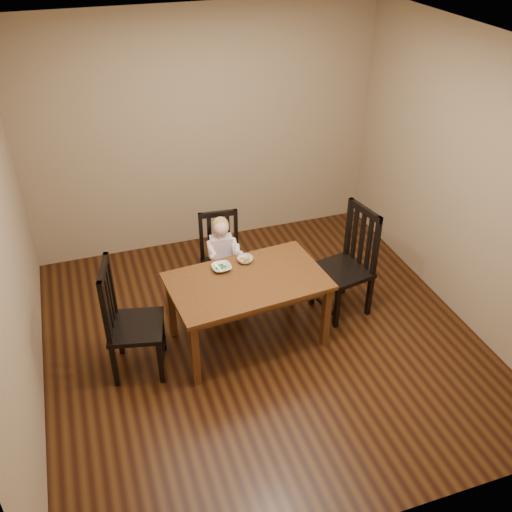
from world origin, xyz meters
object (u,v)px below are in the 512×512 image
object	(u,v)px
bowl_veg	(245,260)
chair_child	(221,260)
dining_table	(247,287)
toddler	(222,252)
bowl_peas	(222,268)
chair_right	(348,264)
chair_left	(129,322)

from	to	relation	value
bowl_veg	chair_child	bearing A→B (deg)	104.06
dining_table	toddler	bearing A→B (deg)	93.96
bowl_peas	chair_child	bearing A→B (deg)	75.29
dining_table	bowl_peas	bearing A→B (deg)	127.85
chair_child	bowl_peas	xyz separation A→B (m)	(-0.13, -0.50, 0.26)
dining_table	chair_child	size ratio (longest dim) A/B	1.53
chair_right	toddler	xyz separation A→B (m)	(-1.13, 0.53, 0.05)
chair_left	bowl_veg	bearing A→B (deg)	118.31
toddler	chair_left	bearing A→B (deg)	40.61
chair_right	bowl_peas	size ratio (longest dim) A/B	6.33
bowl_peas	chair_right	bearing A→B (deg)	-3.33
chair_right	bowl_peas	distance (m)	1.28
chair_left	bowl_veg	xyz separation A→B (m)	(1.15, 0.32, 0.19)
chair_child	bowl_peas	distance (m)	0.58
bowl_veg	toddler	bearing A→B (deg)	106.30
toddler	bowl_peas	distance (m)	0.49
chair_right	bowl_veg	distance (m)	1.04
chair_child	chair_left	distance (m)	1.29
chair_child	bowl_veg	world-z (taller)	chair_child
dining_table	chair_right	world-z (taller)	chair_right
bowl_peas	bowl_veg	world-z (taller)	bowl_veg
dining_table	chair_left	distance (m)	1.08
dining_table	bowl_veg	distance (m)	0.31
chair_right	bowl_veg	bearing A→B (deg)	71.90
chair_right	toddler	size ratio (longest dim) A/B	2.24
chair_child	chair_left	bearing A→B (deg)	42.24
dining_table	chair_left	size ratio (longest dim) A/B	1.33
dining_table	chair_child	distance (m)	0.75
chair_right	chair_child	bearing A→B (deg)	52.00
dining_table	bowl_veg	bearing A→B (deg)	75.96
chair_right	bowl_veg	world-z (taller)	chair_right
toddler	dining_table	bearing A→B (deg)	99.75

